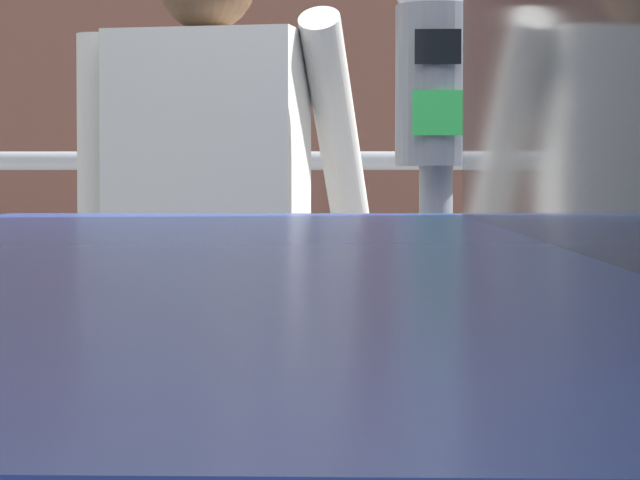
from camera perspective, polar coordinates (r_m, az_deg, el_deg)
parking_meter at (r=3.02m, az=4.55°, el=3.22°), size 0.17×0.18×1.52m
pedestrian_at_meter at (r=3.16m, az=-4.37°, el=-0.58°), size 0.65×0.47×1.58m
background_railing at (r=4.77m, az=7.13°, el=-0.48°), size 24.06×0.06×1.15m
backdrop_wall at (r=7.61m, az=4.86°, el=4.07°), size 32.00×0.50×2.87m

